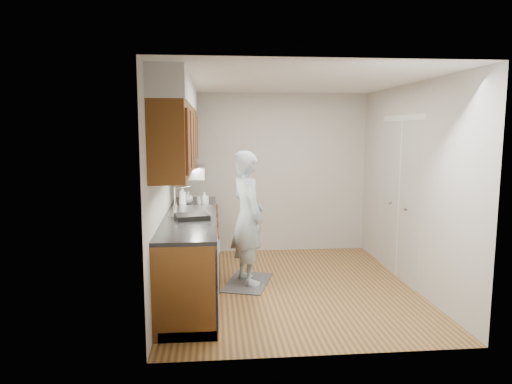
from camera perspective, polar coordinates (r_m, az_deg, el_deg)
The scene contains 15 objects.
floor at distance 5.80m, azimuth 4.23°, elevation -11.71°, with size 3.50×3.50×0.00m, color olive.
ceiling at distance 5.50m, azimuth 4.50°, elevation 13.68°, with size 3.50×3.50×0.00m, color white.
wall_left at distance 5.46m, azimuth -11.34°, elevation 0.45°, with size 0.02×3.50×2.50m, color beige.
wall_right at distance 5.95m, azimuth 18.76°, elevation 0.77°, with size 0.02×3.50×2.50m, color beige.
wall_back at distance 7.23m, azimuth 2.03°, elevation 2.35°, with size 3.00×0.02×2.50m, color beige.
counter at distance 5.58m, azimuth -8.05°, elevation -7.28°, with size 0.64×2.80×1.30m.
upper_cabinets at distance 5.45m, azimuth -9.71°, elevation 7.84°, with size 0.47×2.80×1.21m.
closet_door at distance 6.25m, azimuth 17.45°, elevation -0.94°, with size 0.02×1.22×2.05m, color silver.
floor_mat at distance 5.91m, azimuth -1.03°, elevation -11.24°, with size 0.50×0.84×0.02m, color slate.
person at distance 5.67m, azimuth -1.06°, elevation -2.11°, with size 0.67×0.44×1.89m, color #A9C0CD.
soap_bottle_a at distance 6.07m, azimuth -9.17°, elevation -0.47°, with size 0.10×0.10×0.26m, color white.
soap_bottle_b at distance 6.13m, azimuth -6.45°, elevation -0.77°, with size 0.08×0.08×0.17m, color white.
soap_bottle_c at distance 6.26m, azimuth -8.51°, elevation -0.60°, with size 0.14×0.14×0.18m, color white.
steel_can at distance 6.06m, azimuth -7.09°, elevation -1.09°, with size 0.07×0.07×0.13m, color #A5A5AA.
dish_rack at distance 5.15m, azimuth -8.01°, elevation -3.08°, with size 0.36×0.30×0.06m, color black.
Camera 1 is at (-0.93, -5.39, 1.93)m, focal length 32.00 mm.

